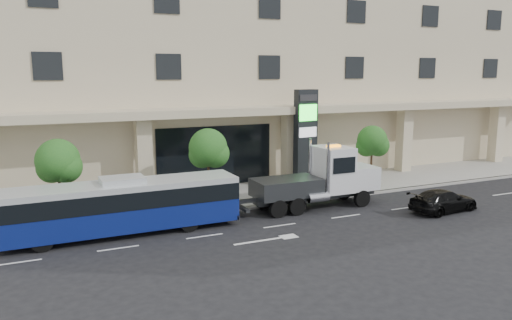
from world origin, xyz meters
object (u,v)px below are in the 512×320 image
(black_sedan, at_px, (443,201))
(signage_pylon, at_px, (306,137))
(city_bus, at_px, (123,205))
(tow_truck, at_px, (322,180))

(black_sedan, relative_size, signage_pylon, 0.67)
(signage_pylon, bearing_deg, city_bus, -166.20)
(signage_pylon, bearing_deg, black_sedan, -71.59)
(city_bus, bearing_deg, tow_truck, 1.15)
(city_bus, height_order, black_sedan, city_bus)
(black_sedan, bearing_deg, signage_pylon, 20.64)
(city_bus, relative_size, black_sedan, 2.57)
(city_bus, xyz_separation_m, tow_truck, (11.20, 0.31, 0.19))
(tow_truck, distance_m, signage_pylon, 5.27)
(city_bus, xyz_separation_m, signage_pylon, (12.82, 4.99, 1.98))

